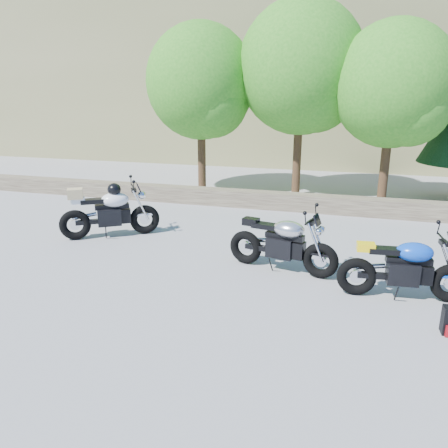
{
  "coord_description": "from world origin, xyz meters",
  "views": [
    {
      "loc": [
        2.73,
        -7.37,
        3.32
      ],
      "look_at": [
        0.2,
        1.0,
        0.75
      ],
      "focal_mm": 35.0,
      "sensor_mm": 36.0,
      "label": 1
    }
  ],
  "objects": [
    {
      "name": "ground",
      "position": [
        0.0,
        0.0,
        0.0
      ],
      "size": [
        90.0,
        90.0,
        0.0
      ],
      "primitive_type": "plane",
      "color": "gray",
      "rests_on": "ground"
    },
    {
      "name": "stone_wall",
      "position": [
        0.0,
        5.5,
        0.25
      ],
      "size": [
        22.0,
        0.55,
        0.5
      ],
      "primitive_type": "cube",
      "color": "#4C3F33",
      "rests_on": "ground"
    },
    {
      "name": "hillside",
      "position": [
        3.0,
        28.0,
        7.5
      ],
      "size": [
        80.0,
        30.0,
        15.0
      ],
      "primitive_type": "cube",
      "color": "olive",
      "rests_on": "ground"
    },
    {
      "name": "tree_decid_left",
      "position": [
        -2.39,
        7.14,
        3.63
      ],
      "size": [
        3.67,
        3.67,
        5.62
      ],
      "color": "#382314",
      "rests_on": "ground"
    },
    {
      "name": "tree_decid_mid",
      "position": [
        0.91,
        7.54,
        4.04
      ],
      "size": [
        4.08,
        4.08,
        6.24
      ],
      "color": "#382314",
      "rests_on": "ground"
    },
    {
      "name": "tree_decid_right",
      "position": [
        3.71,
        6.94,
        3.5
      ],
      "size": [
        3.54,
        3.54,
        5.41
      ],
      "color": "#382314",
      "rests_on": "ground"
    },
    {
      "name": "silver_bike",
      "position": [
        1.5,
        0.66,
        0.55
      ],
      "size": [
        2.25,
        0.79,
        1.14
      ],
      "rotation": [
        0.0,
        0.0,
        -0.21
      ],
      "color": "black",
      "rests_on": "ground"
    },
    {
      "name": "white_bike",
      "position": [
        -2.88,
        1.6,
        0.65
      ],
      "size": [
        2.08,
        1.49,
        1.32
      ],
      "rotation": [
        0.0,
        0.0,
        0.59
      ],
      "color": "black",
      "rests_on": "ground"
    },
    {
      "name": "blue_bike",
      "position": [
        3.68,
        0.02,
        0.54
      ],
      "size": [
        2.2,
        0.69,
        1.1
      ],
      "rotation": [
        0.0,
        0.0,
        0.11
      ],
      "color": "black",
      "rests_on": "ground"
    }
  ]
}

